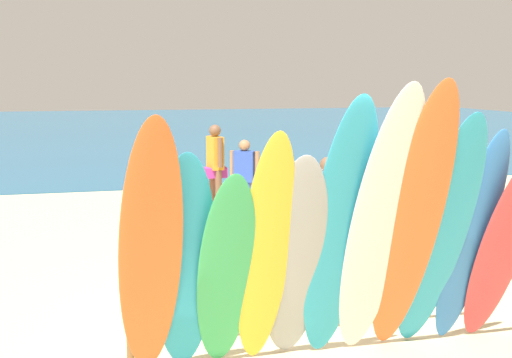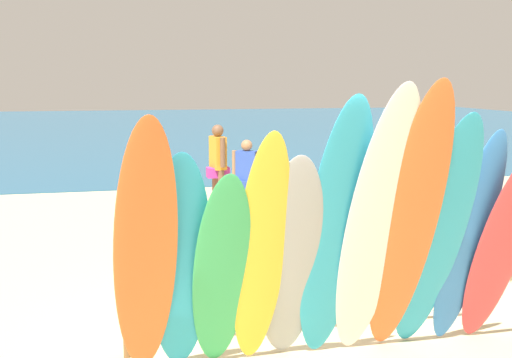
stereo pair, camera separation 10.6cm
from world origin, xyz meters
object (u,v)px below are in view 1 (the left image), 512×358
at_px(surfboard_rack, 312,284).
at_px(surfboard_orange_7, 412,226).
at_px(surfboard_blue_9, 470,241).
at_px(beachgoer_strolling, 215,161).
at_px(beachgoer_by_water, 245,174).
at_px(surfboard_green_2, 226,275).
at_px(surfboard_grey_4, 295,262).
at_px(surfboard_orange_0, 150,257).
at_px(surfboard_red_10, 501,250).
at_px(surfboard_yellow_3, 265,255).
at_px(surfboard_teal_5, 338,235).
at_px(surfboard_white_6, 379,230).
at_px(beachgoer_midbeach, 327,201).
at_px(surfboard_teal_8, 439,238).
at_px(surfboard_teal_1, 185,267).
at_px(beach_chair_red, 495,242).

xyz_separation_m(surfboard_rack, surfboard_orange_7, (0.66, -0.80, 0.73)).
distance_m(surfboard_blue_9, beachgoer_strolling, 7.40).
bearing_deg(beachgoer_by_water, surfboard_green_2, -72.85).
distance_m(surfboard_rack, surfboard_grey_4, 0.83).
bearing_deg(surfboard_grey_4, surfboard_orange_0, -167.75).
xyz_separation_m(surfboard_green_2, surfboard_red_10, (2.66, -0.04, 0.06)).
bearing_deg(surfboard_grey_4, surfboard_orange_7, -5.67).
xyz_separation_m(surfboard_grey_4, surfboard_orange_7, (1.02, -0.19, 0.31)).
bearing_deg(surfboard_yellow_3, surfboard_teal_5, -5.03).
distance_m(surfboard_white_6, beachgoer_midbeach, 3.63).
relative_size(surfboard_teal_8, surfboard_blue_9, 1.11).
relative_size(surfboard_grey_4, surfboard_blue_9, 0.94).
distance_m(surfboard_red_10, beachgoer_by_water, 6.38).
bearing_deg(beachgoer_by_water, surfboard_white_6, -60.81).
bearing_deg(beachgoer_strolling, surfboard_teal_1, -22.85).
distance_m(surfboard_grey_4, surfboard_red_10, 2.04).
relative_size(surfboard_orange_0, surfboard_teal_1, 1.19).
relative_size(surfboard_teal_8, beachgoer_midbeach, 1.68).
height_order(surfboard_yellow_3, surfboard_grey_4, surfboard_yellow_3).
height_order(surfboard_rack, surfboard_red_10, surfboard_red_10).
bearing_deg(surfboard_red_10, surfboard_yellow_3, -179.41).
bearing_deg(beachgoer_strolling, surfboard_teal_8, -4.93).
bearing_deg(surfboard_teal_5, surfboard_blue_9, 3.07).
bearing_deg(surfboard_red_10, surfboard_blue_9, 170.46).
bearing_deg(surfboard_grey_4, surfboard_red_10, 3.36).
height_order(surfboard_orange_0, beachgoer_by_water, surfboard_orange_0).
relative_size(surfboard_grey_4, surfboard_orange_7, 0.76).
bearing_deg(beachgoer_by_water, surfboard_yellow_3, -69.84).
height_order(surfboard_blue_9, beach_chair_red, surfboard_blue_9).
distance_m(surfboard_yellow_3, surfboard_orange_7, 1.33).
distance_m(surfboard_white_6, surfboard_orange_7, 0.31).
relative_size(surfboard_orange_7, beachgoer_by_water, 1.88).
relative_size(surfboard_teal_1, surfboard_green_2, 1.07).
distance_m(surfboard_yellow_3, beach_chair_red, 4.46).
bearing_deg(surfboard_white_6, surfboard_orange_0, 178.60).
xyz_separation_m(surfboard_teal_1, surfboard_teal_5, (1.34, -0.12, 0.23)).
height_order(surfboard_teal_1, surfboard_white_6, surfboard_white_6).
relative_size(surfboard_green_2, beachgoer_by_water, 1.34).
bearing_deg(beach_chair_red, surfboard_white_6, -162.63).
relative_size(surfboard_rack, surfboard_teal_8, 1.46).
height_order(surfboard_orange_7, beachgoer_strolling, surfboard_orange_7).
bearing_deg(beachgoer_by_water, beachgoer_midbeach, -47.72).
bearing_deg(surfboard_teal_1, beachgoer_by_water, 73.96).
distance_m(surfboard_teal_1, beachgoer_midbeach, 4.15).
xyz_separation_m(surfboard_teal_1, surfboard_yellow_3, (0.69, -0.08, 0.08)).
bearing_deg(beach_chair_red, surfboard_red_10, -146.13).
height_order(surfboard_orange_7, beachgoer_midbeach, surfboard_orange_7).
bearing_deg(surfboard_blue_9, beach_chair_red, 45.54).
bearing_deg(beachgoer_midbeach, surfboard_rack, 169.63).
distance_m(surfboard_orange_0, surfboard_yellow_3, 0.99).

